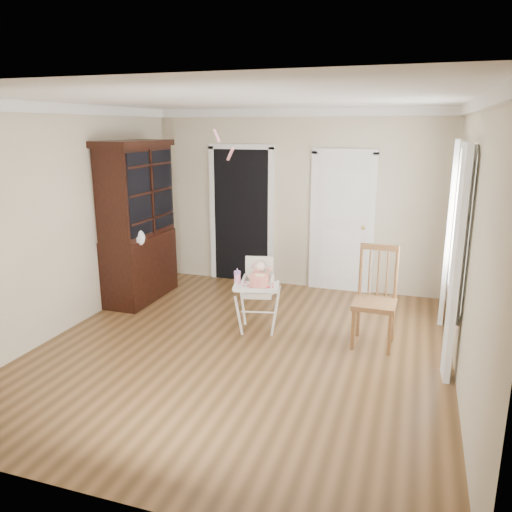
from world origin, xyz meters
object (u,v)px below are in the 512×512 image
(sippy_cup, at_px, (237,277))
(china_cabinet, at_px, (138,222))
(cake, at_px, (259,281))
(high_chair, at_px, (258,286))
(dining_chair, at_px, (375,300))

(sippy_cup, height_order, china_cabinet, china_cabinet)
(china_cabinet, bearing_deg, cake, -21.31)
(cake, height_order, china_cabinet, china_cabinet)
(high_chair, relative_size, china_cabinet, 0.41)
(china_cabinet, bearing_deg, high_chair, -17.13)
(high_chair, bearing_deg, sippy_cup, -149.84)
(high_chair, bearing_deg, cake, -81.03)
(cake, height_order, dining_chair, dining_chair)
(high_chair, height_order, cake, high_chair)
(dining_chair, bearing_deg, sippy_cup, -170.88)
(sippy_cup, bearing_deg, cake, -1.80)
(cake, relative_size, sippy_cup, 1.50)
(high_chair, height_order, china_cabinet, china_cabinet)
(sippy_cup, distance_m, dining_chair, 1.61)
(cake, bearing_deg, high_chair, 111.77)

